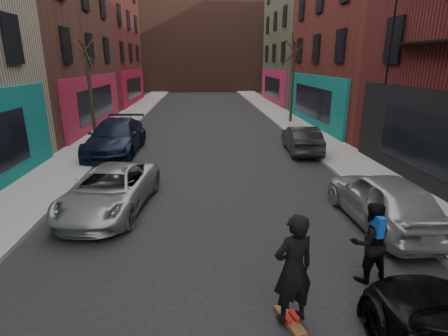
{
  "coord_description": "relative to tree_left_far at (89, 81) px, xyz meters",
  "views": [
    {
      "loc": [
        -0.4,
        -1.26,
        4.41
      ],
      "look_at": [
        0.21,
        7.86,
        1.6
      ],
      "focal_mm": 28.0,
      "sensor_mm": 36.0,
      "label": 1
    }
  ],
  "objects": [
    {
      "name": "parked_left_far",
      "position": [
        3.0,
        -9.08,
        -2.73
      ],
      "size": [
        2.7,
        4.89,
        1.3
      ],
      "primitive_type": "imported",
      "rotation": [
        0.0,
        0.0,
        -0.12
      ],
      "color": "gray",
      "rests_on": "ground"
    },
    {
      "name": "sidewalk_left",
      "position": [
        -0.05,
        12.0,
        -3.31
      ],
      "size": [
        2.5,
        84.0,
        0.13
      ],
      "primitive_type": "cube",
      "color": "gray",
      "rests_on": "ground"
    },
    {
      "name": "parked_right_far",
      "position": [
        10.8,
        -10.63,
        -2.62
      ],
      "size": [
        1.82,
        4.45,
        1.51
      ],
      "primitive_type": "imported",
      "rotation": [
        0.0,
        0.0,
        3.15
      ],
      "color": "#969A9F",
      "rests_on": "ground"
    },
    {
      "name": "tree_right_far",
      "position": [
        12.4,
        6.0,
        0.15
      ],
      "size": [
        2.0,
        2.0,
        6.8
      ],
      "primitive_type": null,
      "color": "black",
      "rests_on": "sidewalk_right"
    },
    {
      "name": "building_far",
      "position": [
        6.2,
        38.0,
        3.62
      ],
      "size": [
        40.0,
        10.0,
        14.0
      ],
      "primitive_type": "cube",
      "color": "#47281E",
      "rests_on": "ground"
    },
    {
      "name": "parked_left_end",
      "position": [
        1.6,
        -2.04,
        -2.57
      ],
      "size": [
        2.37,
        5.65,
        1.63
      ],
      "primitive_type": "imported",
      "rotation": [
        0.0,
        0.0,
        -0.02
      ],
      "color": "black",
      "rests_on": "ground"
    },
    {
      "name": "pedestrian",
      "position": [
        9.2,
        -13.11,
        -2.51
      ],
      "size": [
        0.9,
        0.74,
        1.73
      ],
      "rotation": [
        0.0,
        0.0,
        3.24
      ],
      "color": "black",
      "rests_on": "ground"
    },
    {
      "name": "sidewalk_right",
      "position": [
        12.45,
        12.0,
        -3.31
      ],
      "size": [
        2.5,
        84.0,
        0.13
      ],
      "primitive_type": "cube",
      "color": "gray",
      "rests_on": "ground"
    },
    {
      "name": "skateboarder",
      "position": [
        7.29,
        -14.3,
        -2.28
      ],
      "size": [
        0.83,
        0.66,
        1.99
      ],
      "primitive_type": "imported",
      "rotation": [
        0.0,
        0.0,
        3.42
      ],
      "color": "black",
      "rests_on": "skateboard"
    },
    {
      "name": "skateboard",
      "position": [
        7.29,
        -14.3,
        -3.33
      ],
      "size": [
        0.43,
        0.83,
        0.1
      ],
      "primitive_type": "cube",
      "rotation": [
        0.0,
        0.0,
        0.27
      ],
      "color": "brown",
      "rests_on": "ground"
    },
    {
      "name": "tree_left_far",
      "position": [
        0.0,
        0.0,
        0.0
      ],
      "size": [
        2.0,
        2.0,
        6.5
      ],
      "primitive_type": null,
      "color": "black",
      "rests_on": "sidewalk_left"
    },
    {
      "name": "parked_right_end",
      "position": [
        10.8,
        -2.5,
        -2.72
      ],
      "size": [
        1.68,
        4.1,
        1.32
      ],
      "primitive_type": "imported",
      "rotation": [
        0.0,
        0.0,
        3.07
      ],
      "color": "black",
      "rests_on": "ground"
    }
  ]
}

